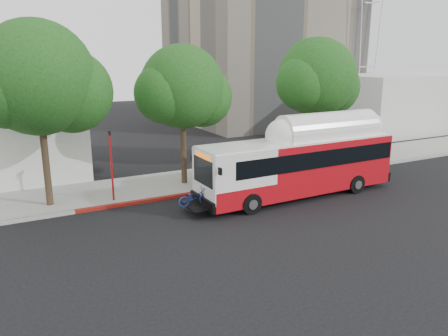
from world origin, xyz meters
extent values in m
plane|color=black|center=(0.00, 0.00, 0.00)|extent=(120.00, 120.00, 0.00)
cube|color=gray|center=(0.00, 6.50, 0.07)|extent=(60.00, 5.00, 0.15)
cube|color=gray|center=(0.00, 3.90, 0.07)|extent=(60.00, 0.30, 0.15)
cube|color=maroon|center=(-3.00, 3.90, 0.08)|extent=(10.00, 0.32, 0.16)
cylinder|color=#2D2116|center=(-9.00, 5.50, 3.04)|extent=(0.36, 0.36, 6.08)
sphere|color=#144012|center=(-9.00, 5.50, 6.84)|extent=(5.80, 5.80, 5.80)
sphere|color=#144012|center=(-7.41, 5.70, 6.08)|extent=(4.35, 4.35, 4.35)
cylinder|color=#2D2116|center=(-1.00, 6.00, 2.72)|extent=(0.36, 0.36, 5.44)
sphere|color=#144012|center=(-1.00, 6.00, 6.12)|extent=(5.00, 5.00, 5.00)
sphere|color=#144012|center=(0.38, 6.20, 5.44)|extent=(3.75, 3.75, 3.75)
cylinder|color=#2D2116|center=(9.00, 5.80, 2.88)|extent=(0.36, 0.36, 5.76)
sphere|color=#144012|center=(9.00, 5.80, 6.48)|extent=(5.40, 5.40, 5.40)
sphere|color=#144012|center=(10.48, 6.00, 5.76)|extent=(4.05, 4.05, 4.05)
cube|color=silver|center=(30.00, 16.00, 3.00)|extent=(20.00, 12.00, 6.00)
cube|color=#AF0C14|center=(3.93, 0.87, 1.80)|extent=(12.06, 2.84, 2.90)
cube|color=black|center=(4.43, 0.88, 2.40)|extent=(10.86, 2.88, 0.95)
cube|color=white|center=(3.93, 0.87, 3.29)|extent=(12.06, 2.76, 0.10)
cube|color=white|center=(5.93, 0.91, 3.55)|extent=(6.45, 2.13, 0.55)
cube|color=black|center=(-2.63, 0.74, 0.50)|extent=(0.84, 1.82, 0.06)
imported|color=navy|center=(-2.63, 0.74, 0.98)|extent=(0.63, 1.73, 0.90)
cylinder|color=#A51115|center=(-5.79, 4.65, 1.90)|extent=(0.11, 0.11, 3.81)
cube|color=black|center=(-5.79, 4.65, 3.90)|extent=(0.05, 0.38, 0.24)
camera|label=1|loc=(-11.01, -18.54, 7.90)|focal=35.00mm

